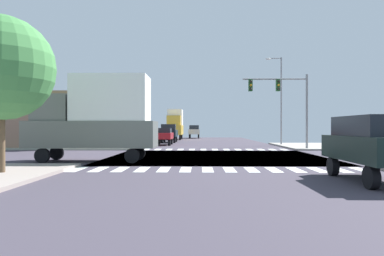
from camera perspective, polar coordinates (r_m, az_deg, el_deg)
ground at (r=23.42m, az=3.94°, el=-4.69°), size 90.00×90.00×0.05m
sidewalk_corner_ne at (r=38.09m, az=22.96°, el=-2.72°), size 12.00×12.00×0.14m
sidewalk_corner_nw at (r=37.29m, az=-17.43°, el=-2.77°), size 12.00×12.00×0.14m
crosswalk_near at (r=16.15m, az=4.33°, el=-6.75°), size 13.50×2.00×0.01m
crosswalk_far at (r=30.69m, az=2.81°, el=-3.51°), size 13.50×2.00×0.01m
traffic_signal_mast at (r=31.47m, az=14.42°, el=5.30°), size 5.64×0.55×6.53m
street_lamp at (r=38.87m, az=13.98°, el=5.41°), size 1.78×0.32×9.44m
bank_building at (r=39.96m, az=-25.82°, el=1.03°), size 16.41×10.50×5.17m
sidewalk_tree at (r=16.09m, az=-28.55°, el=8.53°), size 4.16×4.16×6.38m
box_truck_nearside_1 at (r=56.53m, az=-2.78°, el=0.73°), size 2.40×7.20×4.85m
sedan_crossing_2 at (r=38.74m, az=-4.58°, el=-1.12°), size 1.80×4.30×1.88m
suv_queued_1 at (r=14.00m, az=27.18°, el=-2.10°), size 1.96×4.60×2.34m
pickup_leading_1 at (r=45.34m, az=-3.75°, el=-0.72°), size 2.00×5.10×2.35m
suv_trailing_2 at (r=63.21m, az=0.36°, el=-0.40°), size 1.96×4.60×2.34m
box_truck_middle_2 at (r=20.66m, az=-15.25°, el=1.85°), size 7.20×2.40×4.85m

